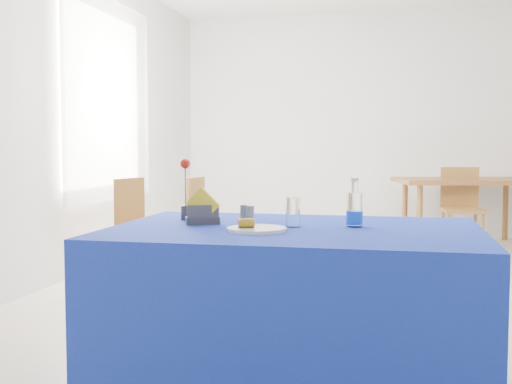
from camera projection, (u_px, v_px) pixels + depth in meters
floor at (367, 297)px, 4.77m from camera, size 7.00×7.00×0.00m
room_shell at (369, 59)px, 4.64m from camera, size 7.00×7.00×7.00m
window_pane at (103, 100)px, 5.96m from camera, size 0.04×1.50×1.60m
curtain at (110, 100)px, 5.94m from camera, size 0.04×1.75×1.85m
plate at (257, 229)px, 2.68m from camera, size 0.25×0.25×0.01m
drinking_glass at (293, 212)px, 2.81m from camera, size 0.06×0.06×0.13m
salt_shaker at (250, 215)px, 2.91m from camera, size 0.03×0.03×0.08m
pepper_shaker at (244, 214)px, 2.96m from camera, size 0.03×0.03×0.08m
blue_table at (294, 313)px, 2.83m from camera, size 1.60×1.10×0.76m
water_bottle at (354, 211)px, 2.83m from camera, size 0.07×0.07×0.21m
napkin_holder at (203, 214)px, 2.91m from camera, size 0.16×0.12×0.17m
rose_vase at (185, 191)px, 3.07m from camera, size 0.05×0.05×0.30m
oak_table at (465, 185)px, 7.28m from camera, size 1.66×1.25×0.76m
chair_bg_left at (461, 203)px, 6.86m from camera, size 0.44×0.44×0.90m
chair_win_a at (139, 221)px, 5.39m from camera, size 0.46×0.46×0.85m
chair_win_b at (205, 215)px, 6.00m from camera, size 0.40×0.40×0.83m
banana_pieces at (246, 223)px, 2.67m from camera, size 0.08×0.06×0.04m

